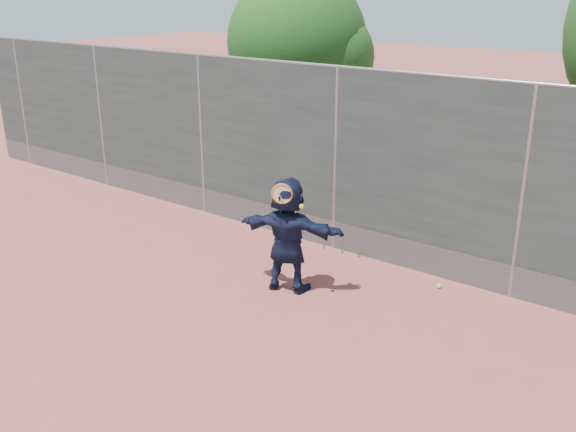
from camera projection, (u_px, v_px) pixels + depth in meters
The scene contains 7 objects.
ground at pixel (183, 331), 8.21m from camera, with size 80.00×80.00×0.00m, color #9E4C42.
player at pixel (288, 235), 9.09m from camera, with size 1.56×0.50×1.69m, color #131A35.
ball_ground at pixel (439, 286), 9.36m from camera, with size 0.07×0.07×0.07m, color yellow.
fence at pixel (336, 156), 10.30m from camera, with size 20.00×0.06×3.03m.
swing_action at pixel (284, 196), 8.68m from camera, with size 0.47×0.16×0.51m.
tree_left at pixel (304, 46), 13.74m from camera, with size 3.15×3.00×4.53m.
weed_clump at pixel (345, 246), 10.54m from camera, with size 0.68×0.07×0.30m.
Camera 1 is at (5.44, -4.94, 4.18)m, focal length 40.00 mm.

